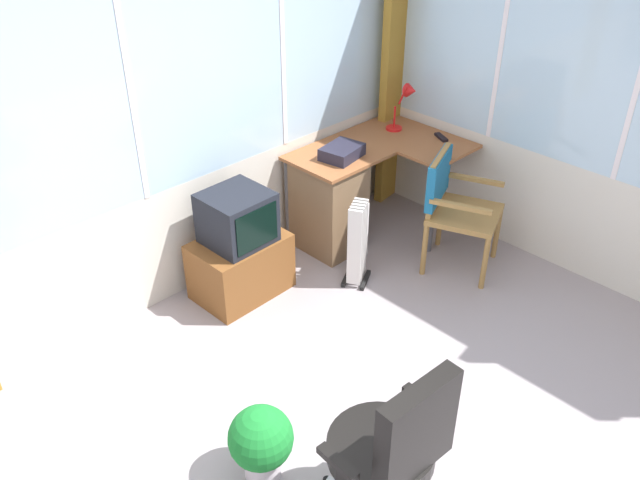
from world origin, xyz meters
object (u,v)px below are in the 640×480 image
Objects in this scene: paper_tray at (342,152)px; wooden_armchair at (450,197)px; tv_remote at (441,137)px; space_heater at (358,241)px; office_chair at (395,445)px; potted_plant at (261,441)px; desk_lamp at (407,99)px; desk at (334,198)px; tv_on_stand at (240,250)px.

paper_tray is 0.34× the size of wooden_armchair.
tv_remote is 0.23× the size of space_heater.
tv_remote is 1.15m from space_heater.
office_chair is 0.75m from potted_plant.
paper_tray is 0.85m from wooden_armchair.
desk_lamp is 0.78m from paper_tray.
office_chair reaches higher than wooden_armchair.
paper_tray is at bearing 58.55° from space_heater.
desk is at bearing 125.68° from paper_tray.
space_heater is at bearing 27.32° from potted_plant.
tv_remote is 0.16× the size of office_chair.
paper_tray reaches higher than desk.
office_chair reaches higher than space_heater.
space_heater is (1.36, 1.47, -0.22)m from office_chair.
potted_plant is at bearing -166.85° from wooden_armchair.
wooden_armchair is (-0.38, -0.75, -0.43)m from desk_lamp.
tv_remote is 0.35× the size of potted_plant.
desk is 2.50m from office_chair.
tv_remote is at bearing -81.35° from desk_lamp.
space_heater is at bearing 47.16° from office_chair.
tv_remote reaches higher than desk.
potted_plant is (-1.61, -0.83, -0.08)m from space_heater.
tv_remote is at bearing 6.13° from space_heater.
desk is at bearing 50.55° from office_chair.
tv_on_stand is 0.84m from space_heater.
desk_lamp reaches higher than office_chair.
paper_tray is at bearing -175.52° from tv_remote.
tv_on_stand is at bearing 149.88° from wooden_armchair.
wooden_armchair is at bearing 30.17° from office_chair.
paper_tray is 0.70× the size of potted_plant.
space_heater is at bearing -116.15° from desk.
wooden_armchair is at bearing -116.72° from desk_lamp.
tv_remote is 1.84m from tv_on_stand.
space_heater is 1.48× the size of potted_plant.
desk_lamp is at bearing 124.07° from tv_remote.
tv_on_stand is (-0.96, 0.04, -0.44)m from paper_tray.
paper_tray is at bearing 117.26° from wooden_armchair.
wooden_armchair is (-0.43, -0.42, -0.20)m from tv_remote.
wooden_armchair is (0.41, -0.77, 0.15)m from desk.
paper_tray is at bearing -2.66° from tv_on_stand.
space_heater is at bearing -148.45° from tv_remote.
tv_remote is at bearing -20.93° from paper_tray.
space_heater is at bearing -156.50° from desk_lamp.
potted_plant is at bearing 111.63° from office_chair.
wooden_armchair is at bearing -26.01° from space_heater.
wooden_armchair reaches higher than tv_on_stand.
potted_plant is (-0.25, 0.63, -0.30)m from office_chair.
paper_tray is 0.47× the size of space_heater.
tv_on_stand is (-1.76, 0.35, -0.41)m from tv_remote.
space_heater is at bearing -33.55° from tv_on_stand.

